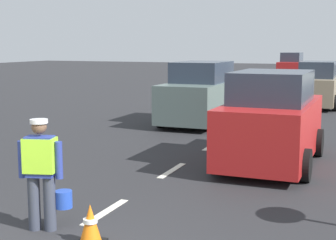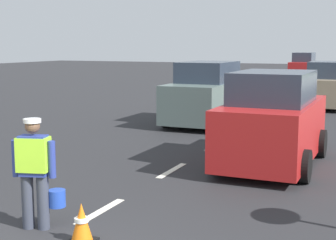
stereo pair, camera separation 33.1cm
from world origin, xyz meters
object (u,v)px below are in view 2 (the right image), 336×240
Objects in this scene: traffic_cone_near at (82,223)px; car_outgoing_far at (327,86)px; car_oncoming_third at (303,67)px; road_worker at (36,168)px; car_oncoming_lead at (207,95)px; car_outgoing_ahead at (273,122)px.

traffic_cone_near is 0.14× the size of car_outgoing_far.
road_worker is at bearing -87.53° from car_oncoming_third.
car_outgoing_far is 0.94× the size of car_oncoming_lead.
traffic_cone_near is at bearing -104.34° from car_outgoing_ahead.
car_outgoing_far is 11.70m from car_outgoing_ahead.
car_oncoming_lead is (-3.43, 5.27, 0.00)m from car_outgoing_ahead.
traffic_cone_near is 11.12m from car_oncoming_lead.
car_outgoing_ahead reaches higher than car_oncoming_third.
car_outgoing_far is at bearing 62.88° from car_oncoming_lead.
traffic_cone_near is at bearing -79.69° from car_oncoming_lead.
car_outgoing_far reaches higher than traffic_cone_near.
road_worker is at bearing -84.23° from car_oncoming_lead.
car_outgoing_far is 7.22m from car_oncoming_lead.
car_outgoing_ahead reaches higher than car_outgoing_far.
car_outgoing_ahead reaches higher than traffic_cone_near.
car_outgoing_ahead is at bearing -56.95° from car_oncoming_lead.
road_worker is at bearing -113.25° from car_outgoing_ahead.
traffic_cone_near is at bearing -94.30° from car_outgoing_far.
car_oncoming_third is at bearing 92.47° from road_worker.
road_worker is 0.40× the size of car_outgoing_ahead.
car_oncoming_lead reaches higher than car_outgoing_ahead.
road_worker is 1.13m from traffic_cone_near.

